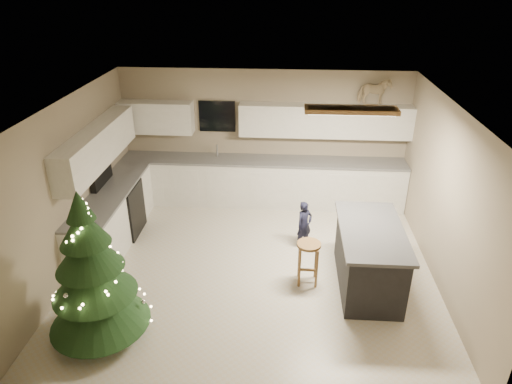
# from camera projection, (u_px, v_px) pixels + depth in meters

# --- Properties ---
(ground_plane) EXTENTS (5.50, 5.50, 0.00)m
(ground_plane) POSITION_uv_depth(u_px,v_px,m) (254.00, 267.00, 7.24)
(ground_plane) COLOR beige
(room_shell) EXTENTS (5.52, 5.02, 2.61)m
(room_shell) POSITION_uv_depth(u_px,v_px,m) (256.00, 165.00, 6.46)
(room_shell) COLOR gray
(room_shell) RESTS_ON ground_plane
(cabinetry) EXTENTS (5.50, 3.20, 2.00)m
(cabinetry) POSITION_uv_depth(u_px,v_px,m) (212.00, 179.00, 8.43)
(cabinetry) COLOR silver
(cabinetry) RESTS_ON ground_plane
(island) EXTENTS (0.90, 1.70, 0.95)m
(island) POSITION_uv_depth(u_px,v_px,m) (369.00, 257.00, 6.63)
(island) COLOR black
(island) RESTS_ON ground_plane
(bar_stool) EXTENTS (0.35, 0.35, 0.68)m
(bar_stool) POSITION_uv_depth(u_px,v_px,m) (308.00, 253.00, 6.68)
(bar_stool) COLOR brown
(bar_stool) RESTS_ON ground_plane
(christmas_tree) EXTENTS (1.29, 1.25, 2.06)m
(christmas_tree) POSITION_uv_depth(u_px,v_px,m) (93.00, 280.00, 5.55)
(christmas_tree) COLOR #3F2816
(christmas_tree) RESTS_ON ground_plane
(toddler) EXTENTS (0.36, 0.34, 0.83)m
(toddler) POSITION_uv_depth(u_px,v_px,m) (304.00, 225.00, 7.60)
(toddler) COLOR black
(toddler) RESTS_ON ground_plane
(rocking_horse) EXTENTS (0.59, 0.31, 0.50)m
(rocking_horse) POSITION_uv_depth(u_px,v_px,m) (374.00, 92.00, 8.19)
(rocking_horse) COLOR brown
(rocking_horse) RESTS_ON cabinetry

